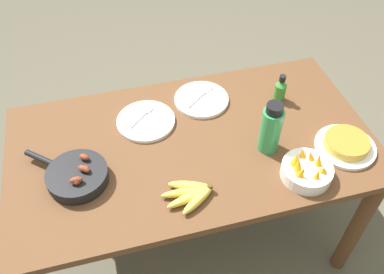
% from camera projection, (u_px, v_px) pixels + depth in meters
% --- Properties ---
extents(ground_plane, '(14.00, 14.00, 0.00)m').
position_uv_depth(ground_plane, '(192.00, 235.00, 2.21)').
color(ground_plane, '#565142').
extents(dining_table, '(1.49, 0.81, 0.75)m').
position_uv_depth(dining_table, '(192.00, 160.00, 1.74)').
color(dining_table, brown).
rests_on(dining_table, ground_plane).
extents(banana_bunch, '(0.20, 0.17, 0.04)m').
position_uv_depth(banana_bunch, '(192.00, 193.00, 1.47)').
color(banana_bunch, gold).
rests_on(banana_bunch, dining_table).
extents(skillet, '(0.30, 0.29, 0.08)m').
position_uv_depth(skillet, '(77.00, 176.00, 1.51)').
color(skillet, black).
rests_on(skillet, dining_table).
extents(frittata_plate_center, '(0.24, 0.24, 0.05)m').
position_uv_depth(frittata_plate_center, '(346.00, 144.00, 1.63)').
color(frittata_plate_center, white).
rests_on(frittata_plate_center, dining_table).
extents(empty_plate_near_front, '(0.25, 0.25, 0.02)m').
position_uv_depth(empty_plate_near_front, '(146.00, 121.00, 1.74)').
color(empty_plate_near_front, white).
rests_on(empty_plate_near_front, dining_table).
extents(empty_plate_far_left, '(0.24, 0.24, 0.02)m').
position_uv_depth(empty_plate_far_left, '(201.00, 100.00, 1.83)').
color(empty_plate_far_left, white).
rests_on(empty_plate_far_left, dining_table).
extents(fruit_bowl_mango, '(0.19, 0.19, 0.11)m').
position_uv_depth(fruit_bowl_mango, '(306.00, 170.00, 1.52)').
color(fruit_bowl_mango, white).
rests_on(fruit_bowl_mango, dining_table).
extents(water_bottle, '(0.08, 0.08, 0.23)m').
position_uv_depth(water_bottle, '(271.00, 128.00, 1.56)').
color(water_bottle, '#2D9351').
rests_on(water_bottle, dining_table).
extents(hot_sauce_bottle, '(0.05, 0.05, 0.13)m').
position_uv_depth(hot_sauce_bottle, '(280.00, 89.00, 1.80)').
color(hot_sauce_bottle, '#337F2D').
rests_on(hot_sauce_bottle, dining_table).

